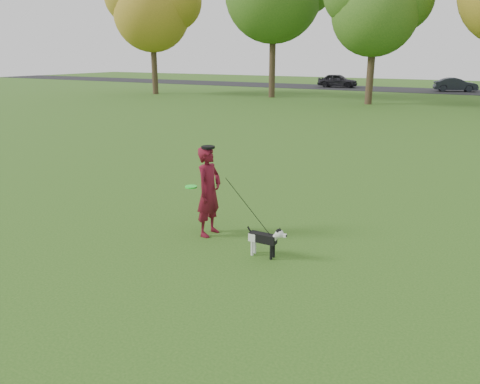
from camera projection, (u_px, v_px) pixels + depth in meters
The scene contains 7 objects.
ground at pixel (234, 240), 8.77m from camera, with size 120.00×120.00×0.00m, color #285116.
road at pixel (453, 92), 42.28m from camera, with size 120.00×7.00×0.02m, color black.
man at pixel (209, 191), 8.80m from camera, with size 0.63×0.41×1.72m, color #560C1F.
dog at pixel (266, 238), 7.94m from camera, with size 0.76×0.15×0.57m.
car_left at pixel (338, 81), 47.11m from camera, with size 1.58×3.93×1.34m, color black.
car_mid at pixel (456, 85), 42.05m from camera, with size 1.28×3.66×1.21m, color black.
man_held_items at pixel (247, 206), 8.18m from camera, with size 1.98×0.55×1.34m.
Camera 1 is at (4.05, -7.07, 3.36)m, focal length 35.00 mm.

